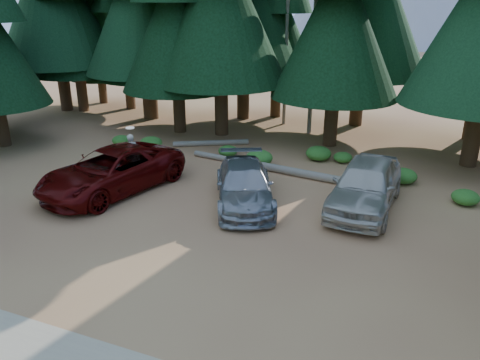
{
  "coord_description": "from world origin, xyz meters",
  "views": [
    {
      "loc": [
        6.98,
        -11.61,
        7.39
      ],
      "look_at": [
        1.09,
        2.98,
        1.25
      ],
      "focal_mm": 35.0,
      "sensor_mm": 36.0,
      "label": 1
    }
  ],
  "objects_px": {
    "silver_minivan_center": "(244,185)",
    "silver_minivan_right": "(366,185)",
    "red_pickup": "(112,171)",
    "frisbee_player": "(131,153)",
    "log_left": "(211,143)",
    "log_mid": "(224,159)",
    "log_right": "(296,172)"
  },
  "relations": [
    {
      "from": "silver_minivan_right",
      "to": "frisbee_player",
      "type": "xyz_separation_m",
      "value": [
        -9.88,
        -0.55,
        0.19
      ]
    },
    {
      "from": "log_right",
      "to": "log_left",
      "type": "bearing_deg",
      "value": 161.69
    },
    {
      "from": "frisbee_player",
      "to": "log_mid",
      "type": "relative_size",
      "value": 0.6
    },
    {
      "from": "log_left",
      "to": "log_right",
      "type": "relative_size",
      "value": 0.72
    },
    {
      "from": "silver_minivan_center",
      "to": "frisbee_player",
      "type": "xyz_separation_m",
      "value": [
        -5.55,
        0.75,
        0.37
      ]
    },
    {
      "from": "silver_minivan_right",
      "to": "log_mid",
      "type": "relative_size",
      "value": 1.61
    },
    {
      "from": "log_left",
      "to": "silver_minivan_center",
      "type": "bearing_deg",
      "value": -83.9
    },
    {
      "from": "red_pickup",
      "to": "silver_minivan_right",
      "type": "distance_m",
      "value": 9.99
    },
    {
      "from": "red_pickup",
      "to": "silver_minivan_center",
      "type": "height_order",
      "value": "red_pickup"
    },
    {
      "from": "silver_minivan_center",
      "to": "silver_minivan_right",
      "type": "relative_size",
      "value": 0.94
    },
    {
      "from": "log_mid",
      "to": "frisbee_player",
      "type": "bearing_deg",
      "value": -120.99
    },
    {
      "from": "log_mid",
      "to": "silver_minivan_center",
      "type": "bearing_deg",
      "value": -49.17
    },
    {
      "from": "log_left",
      "to": "log_right",
      "type": "bearing_deg",
      "value": -55.31
    },
    {
      "from": "silver_minivan_center",
      "to": "log_right",
      "type": "height_order",
      "value": "silver_minivan_center"
    },
    {
      "from": "silver_minivan_center",
      "to": "log_right",
      "type": "distance_m",
      "value": 3.8
    },
    {
      "from": "log_left",
      "to": "red_pickup",
      "type": "bearing_deg",
      "value": -126.87
    },
    {
      "from": "silver_minivan_right",
      "to": "log_mid",
      "type": "bearing_deg",
      "value": 160.14
    },
    {
      "from": "silver_minivan_center",
      "to": "log_left",
      "type": "height_order",
      "value": "silver_minivan_center"
    },
    {
      "from": "log_right",
      "to": "silver_minivan_center",
      "type": "bearing_deg",
      "value": -98.15
    },
    {
      "from": "silver_minivan_center",
      "to": "log_mid",
      "type": "relative_size",
      "value": 1.52
    },
    {
      "from": "log_left",
      "to": "log_right",
      "type": "xyz_separation_m",
      "value": [
        5.47,
        -2.73,
        0.03
      ]
    },
    {
      "from": "frisbee_player",
      "to": "silver_minivan_center",
      "type": "bearing_deg",
      "value": 147.6
    },
    {
      "from": "red_pickup",
      "to": "log_right",
      "type": "distance_m",
      "value": 7.9
    },
    {
      "from": "silver_minivan_center",
      "to": "frisbee_player",
      "type": "height_order",
      "value": "frisbee_player"
    },
    {
      "from": "log_left",
      "to": "silver_minivan_right",
      "type": "bearing_deg",
      "value": -58.7
    },
    {
      "from": "silver_minivan_center",
      "to": "silver_minivan_right",
      "type": "height_order",
      "value": "silver_minivan_right"
    },
    {
      "from": "red_pickup",
      "to": "log_mid",
      "type": "distance_m",
      "value": 5.81
    },
    {
      "from": "silver_minivan_center",
      "to": "log_mid",
      "type": "bearing_deg",
      "value": 97.83
    },
    {
      "from": "red_pickup",
      "to": "log_right",
      "type": "height_order",
      "value": "red_pickup"
    },
    {
      "from": "silver_minivan_center",
      "to": "log_left",
      "type": "distance_m",
      "value": 7.74
    },
    {
      "from": "frisbee_player",
      "to": "log_left",
      "type": "xyz_separation_m",
      "value": [
        1.14,
        5.58,
        -0.98
      ]
    },
    {
      "from": "silver_minivan_right",
      "to": "log_mid",
      "type": "xyz_separation_m",
      "value": [
        -7.04,
        2.93,
        -0.79
      ]
    }
  ]
}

